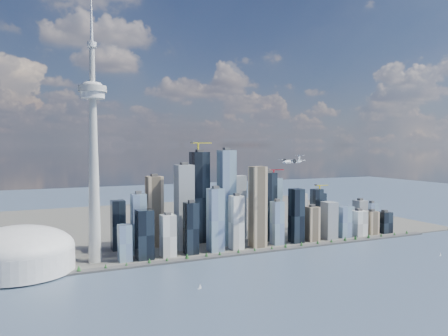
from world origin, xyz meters
name	(u,v)px	position (x,y,z in m)	size (l,w,h in m)	color
ground	(305,288)	(0.00, 0.00, 0.00)	(4000.00, 4000.00, 0.00)	#324257
seawall	(239,254)	(0.00, 250.00, 2.00)	(1100.00, 22.00, 4.00)	#383838
land	(175,222)	(0.00, 700.00, 1.50)	(1400.00, 900.00, 3.00)	#4C4C47
shoreline_trees	(239,251)	(0.00, 250.00, 8.78)	(960.53, 7.20, 8.80)	#3F2D1E
skyscraper_cluster	(245,213)	(59.62, 336.82, 76.95)	(736.00, 142.00, 248.63)	black
needle_tower	(93,148)	(-300.00, 310.00, 235.84)	(56.00, 56.00, 550.50)	#A09F9A
dome_stadium	(19,252)	(-440.00, 300.00, 39.44)	(200.00, 200.00, 86.00)	silver
airplane	(292,161)	(107.60, 204.05, 206.88)	(70.67, 63.40, 18.05)	silver
sailboat_west	(200,287)	(-162.54, 71.15, 3.11)	(6.98, 2.02, 9.71)	white
sailboat_east	(440,255)	(397.08, 57.75, 2.75)	(6.21, 2.37, 8.58)	white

